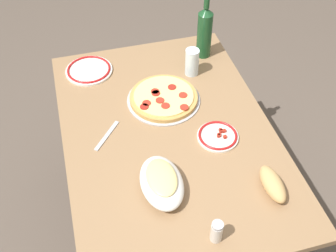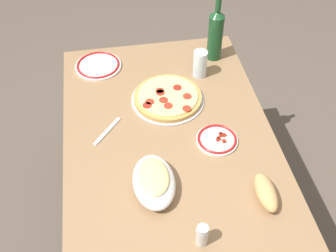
% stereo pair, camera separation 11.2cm
% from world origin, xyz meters
% --- Properties ---
extents(ground_plane, '(8.00, 8.00, 0.00)m').
position_xyz_m(ground_plane, '(0.00, 0.00, 0.00)').
color(ground_plane, brown).
rests_on(ground_plane, ground).
extents(dining_table, '(1.22, 0.83, 0.73)m').
position_xyz_m(dining_table, '(0.00, 0.00, 0.60)').
color(dining_table, '#93704C').
rests_on(dining_table, ground).
extents(pepperoni_pizza, '(0.32, 0.32, 0.03)m').
position_xyz_m(pepperoni_pizza, '(0.18, -0.03, 0.75)').
color(pepperoni_pizza, '#B7B7BC').
rests_on(pepperoni_pizza, dining_table).
extents(baked_pasta_dish, '(0.24, 0.15, 0.08)m').
position_xyz_m(baked_pasta_dish, '(-0.26, 0.09, 0.77)').
color(baked_pasta_dish, white).
rests_on(baked_pasta_dish, dining_table).
extents(wine_bottle, '(0.07, 0.07, 0.32)m').
position_xyz_m(wine_bottle, '(0.45, -0.30, 0.87)').
color(wine_bottle, '#194723').
rests_on(wine_bottle, dining_table).
extents(water_glass, '(0.06, 0.06, 0.13)m').
position_xyz_m(water_glass, '(0.33, -0.20, 0.80)').
color(water_glass, silver).
rests_on(water_glass, dining_table).
extents(side_plate_near, '(0.22, 0.22, 0.02)m').
position_xyz_m(side_plate_near, '(0.46, 0.26, 0.74)').
color(side_plate_near, white).
rests_on(side_plate_near, dining_table).
extents(side_plate_far, '(0.16, 0.16, 0.02)m').
position_xyz_m(side_plate_far, '(-0.08, -0.18, 0.74)').
color(side_plate_far, white).
rests_on(side_plate_far, dining_table).
extents(bread_loaf, '(0.16, 0.07, 0.06)m').
position_xyz_m(bread_loaf, '(-0.37, -0.28, 0.76)').
color(bread_loaf, tan).
rests_on(bread_loaf, dining_table).
extents(spice_shaker, '(0.04, 0.04, 0.09)m').
position_xyz_m(spice_shaker, '(-0.50, -0.02, 0.78)').
color(spice_shaker, silver).
rests_on(spice_shaker, dining_table).
extents(fork_right, '(0.14, 0.12, 0.00)m').
position_xyz_m(fork_right, '(0.04, 0.24, 0.74)').
color(fork_right, '#B7B7BC').
rests_on(fork_right, dining_table).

